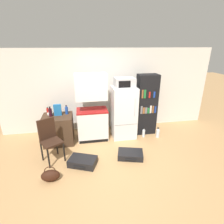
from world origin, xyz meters
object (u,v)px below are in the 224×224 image
at_px(cereal_box, 58,110).
at_px(suitcase_large_flat, 130,155).
at_px(bookshelf, 146,105).
at_px(bottle_ketchup_red, 48,111).
at_px(suitcase_small_flat, 83,162).
at_px(handbag, 51,175).
at_px(water_bottle_middle, 144,133).
at_px(bottle_blue_soda, 67,110).
at_px(water_bottle_front, 158,133).
at_px(refrigerator, 124,113).
at_px(kitchen_hutch, 92,110).
at_px(microwave, 125,83).
at_px(bowl, 50,114).
at_px(side_table, 59,129).
at_px(chair, 49,137).

relative_size(cereal_box, suitcase_large_flat, 0.45).
distance_m(bookshelf, bottle_ketchup_red, 2.76).
bearing_deg(bottle_ketchup_red, suitcase_small_flat, -57.78).
distance_m(handbag, water_bottle_middle, 2.75).
distance_m(bottle_ketchup_red, bottle_blue_soda, 0.53).
distance_m(bottle_blue_soda, water_bottle_front, 2.64).
xyz_separation_m(refrigerator, water_bottle_front, (0.96, -0.26, -0.60)).
bearing_deg(kitchen_hutch, microwave, -1.55).
xyz_separation_m(kitchen_hutch, bookshelf, (1.58, 0.09, 0.02)).
bearing_deg(suitcase_small_flat, bowl, 144.29).
distance_m(side_table, suitcase_small_flat, 1.30).
height_order(bottle_ketchup_red, bottle_blue_soda, bottle_blue_soda).
height_order(bowl, handbag, bowl).
bearing_deg(kitchen_hutch, water_bottle_middle, -7.92).
bearing_deg(water_bottle_middle, cereal_box, 175.31).
height_order(bottle_blue_soda, water_bottle_front, bottle_blue_soda).
xyz_separation_m(suitcase_small_flat, handbag, (-0.63, -0.38, 0.04)).
distance_m(cereal_box, suitcase_small_flat, 1.54).
distance_m(side_table, water_bottle_front, 2.78).
bearing_deg(water_bottle_middle, suitcase_large_flat, -126.05).
bearing_deg(cereal_box, water_bottle_middle, -4.69).
xyz_separation_m(suitcase_small_flat, water_bottle_middle, (1.76, 0.97, 0.04)).
relative_size(kitchen_hutch, water_bottle_middle, 6.53).
height_order(kitchen_hutch, microwave, kitchen_hutch).
xyz_separation_m(kitchen_hutch, bottle_blue_soda, (-0.67, 0.05, 0.02)).
distance_m(cereal_box, water_bottle_middle, 2.48).
height_order(suitcase_small_flat, water_bottle_front, water_bottle_front).
bearing_deg(bookshelf, suitcase_large_flat, -123.46).
bearing_deg(side_table, kitchen_hutch, 3.75).
distance_m(bookshelf, handbag, 3.11).
bearing_deg(chair, water_bottle_front, -21.80).
bearing_deg(chair, side_table, 50.06).
xyz_separation_m(bottle_blue_soda, water_bottle_front, (2.51, -0.33, -0.74)).
relative_size(suitcase_large_flat, water_bottle_front, 2.23).
height_order(bottle_blue_soda, water_bottle_middle, bottle_blue_soda).
distance_m(bowl, cereal_box, 0.27).
distance_m(side_table, bottle_ketchup_red, 0.58).
xyz_separation_m(bottle_blue_soda, water_bottle_middle, (2.12, -0.25, -0.75)).
height_order(refrigerator, bowl, refrigerator).
relative_size(bottle_blue_soda, handbag, 0.69).
bearing_deg(bottle_blue_soda, side_table, -155.96).
height_order(bottle_ketchup_red, water_bottle_middle, bottle_ketchup_red).
xyz_separation_m(refrigerator, water_bottle_middle, (0.56, -0.18, -0.61)).
relative_size(refrigerator, bottle_blue_soda, 5.88).
bearing_deg(microwave, side_table, -178.85).
relative_size(side_table, microwave, 1.45).
distance_m(bottle_ketchup_red, handbag, 1.91).
height_order(side_table, chair, chair).
bearing_deg(suitcase_small_flat, handbag, -126.39).
height_order(bookshelf, chair, bookshelf).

